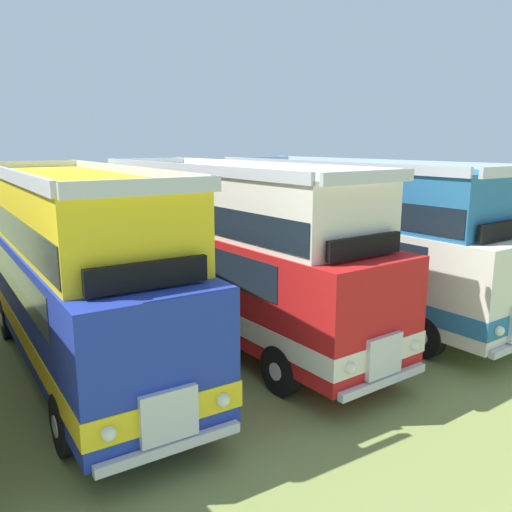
{
  "coord_description": "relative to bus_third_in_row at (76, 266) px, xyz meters",
  "views": [
    {
      "loc": [
        -2.71,
        -11.76,
        5.02
      ],
      "look_at": [
        4.79,
        0.02,
        2.01
      ],
      "focal_mm": 37.02,
      "sensor_mm": 36.0,
      "label": 1
    }
  ],
  "objects": [
    {
      "name": "ground_plane",
      "position": [
        0.0,
        0.12,
        -2.35
      ],
      "size": [
        200.0,
        200.0,
        0.0
      ],
      "primitive_type": "plane",
      "color": "olive"
    },
    {
      "name": "bus_fourth_in_row",
      "position": [
        3.97,
        0.32,
        0.0
      ],
      "size": [
        3.16,
        10.84,
        4.52
      ],
      "color": "red",
      "rests_on": "ground"
    },
    {
      "name": "bus_fifth_in_row",
      "position": [
        7.95,
        -0.05,
        0.0
      ],
      "size": [
        3.13,
        10.68,
        4.52
      ],
      "color": "silver",
      "rests_on": "ground"
    },
    {
      "name": "bus_third_in_row",
      "position": [
        0.0,
        0.0,
        0.0
      ],
      "size": [
        2.63,
        9.86,
        4.52
      ],
      "color": "#1E339E",
      "rests_on": "ground"
    }
  ]
}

